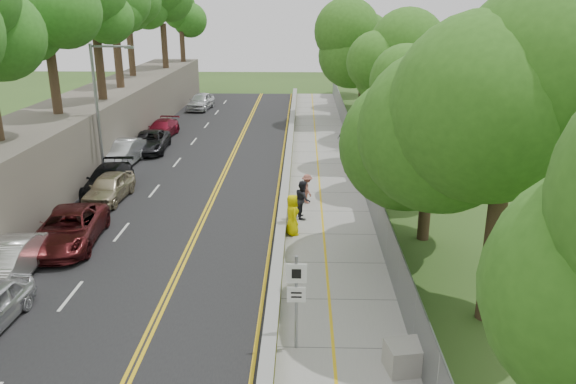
{
  "coord_description": "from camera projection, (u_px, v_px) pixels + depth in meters",
  "views": [
    {
      "loc": [
        1.21,
        -17.89,
        10.16
      ],
      "look_at": [
        0.5,
        8.0,
        1.4
      ],
      "focal_mm": 35.0,
      "sensor_mm": 36.0,
      "label": 1
    }
  ],
  "objects": [
    {
      "name": "trees_fenceside",
      "position": [
        405.0,
        61.0,
        32.01
      ],
      "size": [
        7.0,
        66.0,
        14.0
      ],
      "primitive_type": null,
      "color": "#3A7820",
      "rests_on": "ground"
    },
    {
      "name": "painter_0",
      "position": [
        292.0,
        215.0,
        25.5
      ],
      "size": [
        0.85,
        1.07,
        1.91
      ],
      "primitive_type": "imported",
      "rotation": [
        0.0,
        0.0,
        1.87
      ],
      "color": "#DDCE00",
      "rests_on": "sidewalk"
    },
    {
      "name": "construction_barrel",
      "position": [
        352.0,
        166.0,
        35.12
      ],
      "size": [
        0.51,
        0.51,
        0.83
      ],
      "primitive_type": "cylinder",
      "color": "#FD5730",
      "rests_on": "sidewalk"
    },
    {
      "name": "road",
      "position": [
        196.0,
        176.0,
        34.56
      ],
      "size": [
        11.2,
        66.0,
        0.04
      ],
      "primitive_type": "cube",
      "color": "black",
      "rests_on": "ground"
    },
    {
      "name": "sidewalk",
      "position": [
        325.0,
        177.0,
        34.36
      ],
      "size": [
        4.2,
        66.0,
        0.05
      ],
      "primitive_type": "cube",
      "color": "gray",
      "rests_on": "ground"
    },
    {
      "name": "person_far",
      "position": [
        345.0,
        138.0,
        40.3
      ],
      "size": [
        1.01,
        0.43,
        1.71
      ],
      "primitive_type": "imported",
      "rotation": [
        0.0,
        0.0,
        3.16
      ],
      "color": "black",
      "rests_on": "sidewalk"
    },
    {
      "name": "car_2",
      "position": [
        69.0,
        229.0,
        24.49
      ],
      "size": [
        3.03,
        5.65,
        1.51
      ],
      "primitive_type": "imported",
      "rotation": [
        0.0,
        0.0,
        0.1
      ],
      "color": "#521619",
      "rests_on": "road"
    },
    {
      "name": "car_6",
      "position": [
        150.0,
        142.0,
        40.02
      ],
      "size": [
        2.72,
        5.25,
        1.41
      ],
      "primitive_type": "imported",
      "rotation": [
        0.0,
        0.0,
        0.08
      ],
      "color": "black",
      "rests_on": "road"
    },
    {
      "name": "painter_2",
      "position": [
        303.0,
        199.0,
        27.53
      ],
      "size": [
        0.84,
        1.01,
        1.9
      ],
      "primitive_type": "imported",
      "rotation": [
        0.0,
        0.0,
        1.71
      ],
      "color": "black",
      "rests_on": "sidewalk"
    },
    {
      "name": "car_8",
      "position": [
        201.0,
        101.0,
        55.74
      ],
      "size": [
        2.41,
        5.0,
        1.64
      ],
      "primitive_type": "imported",
      "rotation": [
        0.0,
        0.0,
        -0.1
      ],
      "color": "silver",
      "rests_on": "road"
    },
    {
      "name": "streetlight",
      "position": [
        101.0,
        104.0,
        32.27
      ],
      "size": [
        2.52,
        0.22,
        8.0
      ],
      "color": "gray",
      "rests_on": "ground"
    },
    {
      "name": "car_3",
      "position": [
        108.0,
        180.0,
        31.32
      ],
      "size": [
        2.27,
        5.13,
        1.46
      ],
      "primitive_type": "imported",
      "rotation": [
        0.0,
        0.0,
        0.04
      ],
      "color": "black",
      "rests_on": "road"
    },
    {
      "name": "concrete_block",
      "position": [
        408.0,
        357.0,
        16.18
      ],
      "size": [
        1.41,
        1.16,
        0.84
      ],
      "primitive_type": "cube",
      "rotation": [
        0.0,
        0.0,
        0.19
      ],
      "color": "gray",
      "rests_on": "sidewalk"
    },
    {
      "name": "rock_embankment",
      "position": [
        62.0,
        144.0,
        34.14
      ],
      "size": [
        5.0,
        66.0,
        4.0
      ],
      "primitive_type": "cube",
      "color": "#595147",
      "rests_on": "ground"
    },
    {
      "name": "chainlink_fence",
      "position": [
        360.0,
        162.0,
        33.99
      ],
      "size": [
        0.04,
        66.0,
        2.0
      ],
      "primitive_type": "cube",
      "color": "slate",
      "rests_on": "ground"
    },
    {
      "name": "painter_1",
      "position": [
        292.0,
        215.0,
        25.96
      ],
      "size": [
        0.38,
        0.57,
        1.54
      ],
      "primitive_type": "imported",
      "rotation": [
        0.0,
        0.0,
        1.55
      ],
      "color": "beige",
      "rests_on": "sidewalk"
    },
    {
      "name": "car_5",
      "position": [
        121.0,
        153.0,
        36.44
      ],
      "size": [
        2.07,
        5.16,
        1.67
      ],
      "primitive_type": "imported",
      "rotation": [
        0.0,
        0.0,
        -0.06
      ],
      "color": "#AFB3B7",
      "rests_on": "road"
    },
    {
      "name": "painter_3",
      "position": [
        307.0,
        189.0,
        29.61
      ],
      "size": [
        0.85,
        1.14,
        1.57
      ],
      "primitive_type": "imported",
      "rotation": [
        0.0,
        0.0,
        1.86
      ],
      "color": "#935043",
      "rests_on": "sidewalk"
    },
    {
      "name": "jersey_barrier",
      "position": [
        287.0,
        172.0,
        34.33
      ],
      "size": [
        0.42,
        66.0,
        0.6
      ],
      "primitive_type": "cube",
      "color": "#DDF113",
      "rests_on": "ground"
    },
    {
      "name": "ground",
      "position": [
        268.0,
        300.0,
        20.23
      ],
      "size": [
        140.0,
        140.0,
        0.0
      ],
      "primitive_type": "plane",
      "color": "#33511E",
      "rests_on": "ground"
    },
    {
      "name": "car_1",
      "position": [
        4.0,
        265.0,
        21.02
      ],
      "size": [
        1.96,
        4.86,
        1.57
      ],
      "primitive_type": "imported",
      "rotation": [
        0.0,
        0.0,
        0.06
      ],
      "color": "silver",
      "rests_on": "road"
    },
    {
      "name": "signpost",
      "position": [
        296.0,
        292.0,
        16.72
      ],
      "size": [
        0.62,
        0.09,
        3.1
      ],
      "color": "gray",
      "rests_on": "sidewalk"
    },
    {
      "name": "car_4",
      "position": [
        109.0,
        187.0,
        30.04
      ],
      "size": [
        1.95,
        4.4,
        1.47
      ],
      "primitive_type": "imported",
      "rotation": [
        0.0,
        0.0,
        -0.05
      ],
      "color": "tan",
      "rests_on": "road"
    },
    {
      "name": "car_7",
      "position": [
        162.0,
        129.0,
        44.32
      ],
      "size": [
        2.25,
        4.72,
        1.33
      ],
      "primitive_type": "imported",
      "rotation": [
        0.0,
        0.0,
        -0.09
      ],
      "color": "maroon",
      "rests_on": "road"
    }
  ]
}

